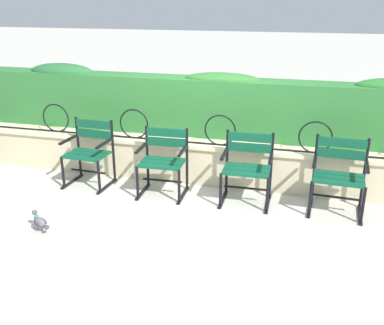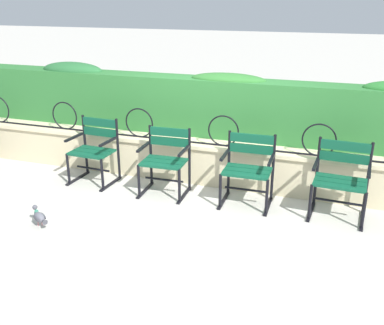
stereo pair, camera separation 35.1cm
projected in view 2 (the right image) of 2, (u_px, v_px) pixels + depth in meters
ground_plane at (189, 208)px, 5.40m from camera, size 60.00×60.00×0.00m
stone_wall at (210, 162)px, 6.07m from camera, size 8.48×0.41×0.57m
iron_arch_fence at (185, 130)px, 5.95m from camera, size 7.92×0.02×0.42m
hedge_row at (219, 105)px, 6.17m from camera, size 8.31×0.45×0.93m
park_chair_leftmost at (95, 149)px, 6.06m from camera, size 0.60×0.55×0.88m
park_chair_centre_left at (166, 159)px, 5.70m from camera, size 0.60×0.54×0.84m
park_chair_centre_right at (248, 167)px, 5.40m from camera, size 0.61×0.53×0.86m
park_chair_rightmost at (341, 178)px, 5.08m from camera, size 0.64×0.55×0.88m
pigeon_near_chairs at (39, 217)px, 4.94m from camera, size 0.27×0.19×0.22m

